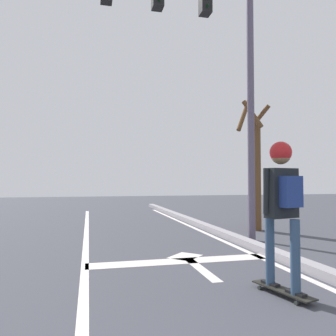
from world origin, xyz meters
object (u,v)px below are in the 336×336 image
Objects in this scene: skateboard at (283,290)px; roadside_tree at (254,170)px; skater at (282,194)px; traffic_signal_mast at (200,44)px.

skateboard is 0.23× the size of roadside_tree.
roadside_tree reaches higher than skateboard.
skater is 4.68m from traffic_signal_mast.
traffic_signal_mast reaches higher than skateboard.
skateboard is at bearing 103.40° from skater.
skater reaches higher than skateboard.
roadside_tree is at bearing 65.24° from skateboard.
skater is 5.33m from roadside_tree.
skateboard is at bearing -92.79° from traffic_signal_mast.
roadside_tree is at bearing 34.75° from traffic_signal_mast.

